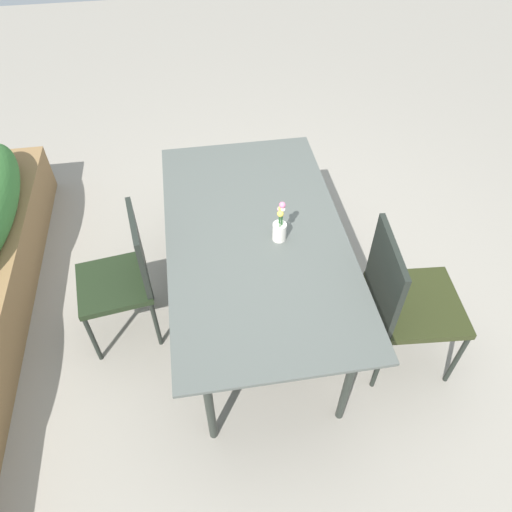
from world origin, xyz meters
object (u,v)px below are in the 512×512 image
at_px(chair_near_left, 404,297).
at_px(chair_far_side, 124,273).
at_px(flower_vase, 280,228).
at_px(dining_table, 256,241).

xyz_separation_m(chair_near_left, chair_far_side, (0.45, 1.54, -0.04)).
xyz_separation_m(chair_far_side, flower_vase, (-0.11, -0.90, 0.33)).
height_order(chair_near_left, chair_far_side, chair_near_left).
xyz_separation_m(dining_table, flower_vase, (-0.05, -0.12, 0.13)).
relative_size(chair_far_side, flower_vase, 3.41).
distance_m(chair_near_left, flower_vase, 0.79).
distance_m(dining_table, chair_far_side, 0.80).
height_order(dining_table, chair_near_left, chair_near_left).
bearing_deg(dining_table, flower_vase, -113.57).
relative_size(chair_near_left, chair_far_side, 1.07).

